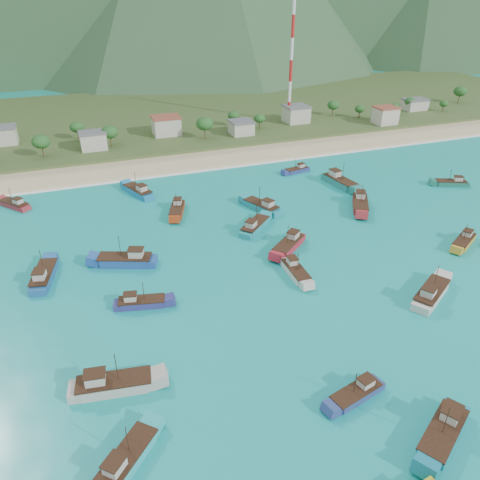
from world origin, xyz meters
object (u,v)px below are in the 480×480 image
object	(u,v)px
boat_28	(113,385)
boat_6	(464,242)
boat_14	(262,207)
boat_31	(15,205)
boat_11	(289,245)
boat_29	(126,461)
boat_20	(443,433)
boat_16	(297,170)
boat_27	(177,210)
boat_0	(44,276)
boat_22	(255,227)
boat_7	(360,204)
boat_8	(451,183)
boat_1	(357,394)
boat_12	(295,272)
boat_26	(138,192)
boat_30	(340,182)
boat_21	(141,303)
radio_tower	(291,60)
boat_10	(126,261)
boat_5	(431,294)

from	to	relation	value
boat_28	boat_6	bearing A→B (deg)	110.13
boat_14	boat_31	xyz separation A→B (m)	(-60.29, 23.91, -0.17)
boat_11	boat_29	size ratio (longest dim) A/B	1.08
boat_28	boat_29	xyz separation A→B (m)	(0.05, -12.93, -0.15)
boat_20	boat_28	bearing A→B (deg)	28.74
boat_16	boat_27	xyz separation A→B (m)	(-41.85, -15.78, 0.20)
boat_14	boat_31	size ratio (longest dim) A/B	1.25
boat_0	boat_22	bearing A→B (deg)	19.19
boat_7	boat_14	size ratio (longest dim) A/B	1.05
boat_8	boat_7	bearing A→B (deg)	120.38
boat_16	boat_20	size ratio (longest dim) A/B	0.76
boat_1	boat_12	size ratio (longest dim) A/B	0.96
boat_1	boat_26	bearing A→B (deg)	-2.16
boat_14	boat_22	bearing A→B (deg)	-144.99
boat_30	boat_22	bearing A→B (deg)	19.54
boat_16	boat_21	size ratio (longest dim) A/B	0.90
boat_22	boat_30	world-z (taller)	boat_30
radio_tower	boat_6	world-z (taller)	radio_tower
boat_10	boat_12	bearing A→B (deg)	-95.20
boat_16	boat_22	size ratio (longest dim) A/B	0.87
boat_16	boat_31	xyz separation A→B (m)	(-81.11, 2.23, 0.13)
boat_10	boat_12	xyz separation A→B (m)	(31.53, -15.62, -0.27)
boat_11	boat_20	world-z (taller)	boat_20
boat_14	boat_22	xyz separation A→B (m)	(-5.85, -9.67, -0.05)
boat_1	boat_31	size ratio (longest dim) A/B	1.01
boat_7	boat_28	size ratio (longest dim) A/B	0.99
boat_0	boat_31	distance (m)	39.83
radio_tower	boat_21	size ratio (longest dim) A/B	4.88
boat_5	radio_tower	bearing A→B (deg)	135.71
boat_6	boat_12	world-z (taller)	boat_12
boat_8	boat_12	xyz separation A→B (m)	(-63.47, -27.05, 0.03)
boat_30	boat_1	bearing A→B (deg)	53.16
boat_7	boat_27	xyz separation A→B (m)	(-45.68, 13.57, -0.19)
boat_8	boat_20	world-z (taller)	boat_20
boat_7	boat_28	xyz separation A→B (m)	(-68.38, -41.42, -0.01)
boat_5	boat_21	size ratio (longest dim) A/B	1.22
boat_14	boat_20	world-z (taller)	boat_20
boat_5	boat_1	bearing A→B (deg)	-90.40
boat_6	boat_22	distance (m)	47.48
boat_10	boat_30	size ratio (longest dim) A/B	0.96
boat_28	boat_22	bearing A→B (deg)	144.51
radio_tower	boat_27	world-z (taller)	radio_tower
boat_7	boat_14	xyz separation A→B (m)	(-24.66, 7.67, -0.08)
boat_6	boat_7	world-z (taller)	boat_7
boat_6	boat_26	size ratio (longest dim) A/B	0.81
boat_11	boat_20	bearing A→B (deg)	138.39
boat_0	boat_12	size ratio (longest dim) A/B	1.21
boat_8	boat_22	distance (m)	64.23
boat_21	boat_26	xyz separation A→B (m)	(8.09, 51.47, 0.22)
boat_21	boat_28	world-z (taller)	boat_28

